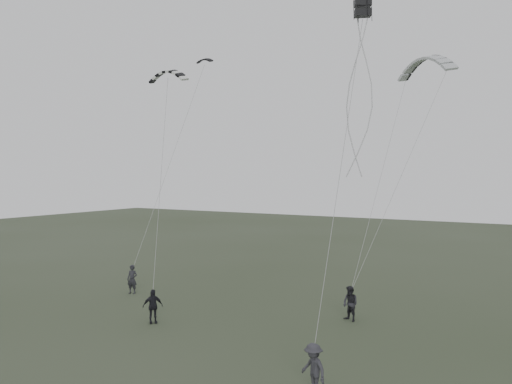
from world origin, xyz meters
The scene contains 9 objects.
ground centered at (0.00, 0.00, 0.00)m, with size 140.00×140.00×0.00m, color #2F3924.
flyer_left centered at (-8.39, 4.99, 0.97)m, with size 0.71×0.46×1.93m, color black.
flyer_right centered at (6.46, 6.32, 0.95)m, with size 0.93×0.72×1.90m, color black.
flyer_center centered at (-2.64, 0.60, 0.91)m, with size 1.07×0.45×1.83m, color black.
flyer_far centered at (8.38, -3.10, 0.93)m, with size 1.21×0.69×1.87m, color #2C2C31.
kite_dark_small centered at (-6.74, 11.07, 16.68)m, with size 1.31×0.39×0.46m, color black, non-canonical shape.
kite_pale_large centered at (8.49, 15.29, 15.87)m, with size 4.48×1.01×1.80m, color #B0B3B5, non-canonical shape.
kite_striped centered at (-5.03, 4.82, 14.51)m, with size 2.61×0.65×1.06m, color black, non-canonical shape.
kite_box centered at (8.57, 1.67, 15.27)m, with size 0.71×0.71×0.75m, color black, non-canonical shape.
Camera 1 is at (15.57, -19.65, 8.02)m, focal length 35.00 mm.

